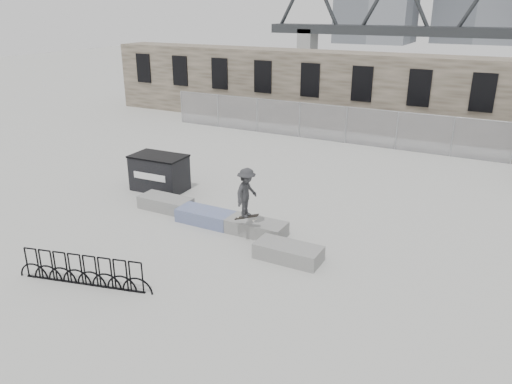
% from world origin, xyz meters
% --- Properties ---
extents(ground, '(120.00, 120.00, 0.00)m').
position_xyz_m(ground, '(0.00, 0.00, 0.00)').
color(ground, '#A9A9A5').
rests_on(ground, ground).
extents(stone_wall, '(36.00, 2.58, 4.50)m').
position_xyz_m(stone_wall, '(0.00, 16.24, 2.26)').
color(stone_wall, brown).
rests_on(stone_wall, ground).
extents(chainlink_fence, '(22.06, 0.06, 2.02)m').
position_xyz_m(chainlink_fence, '(-0.00, 12.50, 1.04)').
color(chainlink_fence, gray).
rests_on(chainlink_fence, ground).
extents(planter_far_left, '(2.00, 0.90, 0.47)m').
position_xyz_m(planter_far_left, '(-2.81, 0.22, 0.26)').
color(planter_far_left, gray).
rests_on(planter_far_left, ground).
extents(planter_center_left, '(2.00, 0.90, 0.47)m').
position_xyz_m(planter_center_left, '(-0.82, -0.12, 0.26)').
color(planter_center_left, '#334899').
rests_on(planter_center_left, ground).
extents(planter_center_right, '(2.00, 0.90, 0.47)m').
position_xyz_m(planter_center_right, '(1.18, -0.11, 0.26)').
color(planter_center_right, gray).
rests_on(planter_center_right, ground).
extents(planter_offset, '(2.00, 0.90, 0.47)m').
position_xyz_m(planter_offset, '(2.85, -1.21, 0.26)').
color(planter_offset, gray).
rests_on(planter_offset, ground).
extents(dumpster, '(2.27, 1.45, 1.46)m').
position_xyz_m(dumpster, '(-4.33, 1.81, 0.74)').
color(dumpster, black).
rests_on(dumpster, ground).
extents(bike_rack, '(3.93, 1.02, 0.90)m').
position_xyz_m(bike_rack, '(-1.43, -5.13, 0.44)').
color(bike_rack, black).
rests_on(bike_rack, ground).
extents(skateboarder, '(0.79, 1.05, 1.75)m').
position_xyz_m(skateboarder, '(1.13, -0.65, 1.64)').
color(skateboarder, '#2E2F31').
rests_on(skateboarder, ground).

